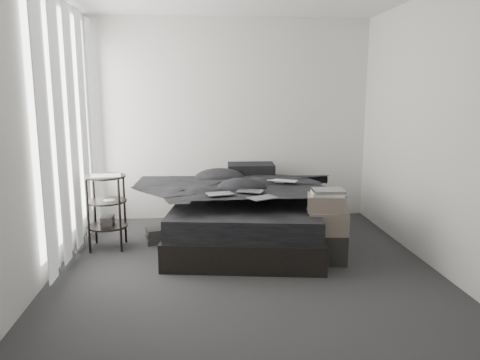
{
  "coord_description": "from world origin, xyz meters",
  "views": [
    {
      "loc": [
        -0.43,
        -4.04,
        1.68
      ],
      "look_at": [
        0.0,
        0.8,
        0.75
      ],
      "focal_mm": 35.0,
      "sensor_mm": 36.0,
      "label": 1
    }
  ],
  "objects": [
    {
      "name": "floor",
      "position": [
        0.0,
        0.0,
        0.0
      ],
      "size": [
        3.6,
        4.2,
        0.01
      ],
      "primitive_type": "cube",
      "color": "#2C2C2E",
      "rests_on": "ground"
    },
    {
      "name": "wall_back",
      "position": [
        0.0,
        2.1,
        1.3
      ],
      "size": [
        3.6,
        0.01,
        2.6
      ],
      "primitive_type": "cube",
      "color": "silver",
      "rests_on": "ground"
    },
    {
      "name": "wall_front",
      "position": [
        0.0,
        -2.1,
        1.3
      ],
      "size": [
        3.6,
        0.01,
        2.6
      ],
      "primitive_type": "cube",
      "color": "silver",
      "rests_on": "ground"
    },
    {
      "name": "wall_left",
      "position": [
        -1.8,
        0.0,
        1.3
      ],
      "size": [
        0.01,
        4.2,
        2.6
      ],
      "primitive_type": "cube",
      "color": "silver",
      "rests_on": "ground"
    },
    {
      "name": "wall_right",
      "position": [
        1.8,
        0.0,
        1.3
      ],
      "size": [
        0.01,
        4.2,
        2.6
      ],
      "primitive_type": "cube",
      "color": "silver",
      "rests_on": "ground"
    },
    {
      "name": "window_left",
      "position": [
        -1.78,
        0.9,
        1.35
      ],
      "size": [
        0.02,
        2.0,
        2.3
      ],
      "primitive_type": "cube",
      "color": "white",
      "rests_on": "wall_left"
    },
    {
      "name": "curtain_left",
      "position": [
        -1.73,
        0.9,
        1.28
      ],
      "size": [
        0.06,
        2.12,
        2.48
      ],
      "primitive_type": "cube",
      "color": "white",
      "rests_on": "wall_left"
    },
    {
      "name": "bed",
      "position": [
        0.1,
        1.02,
        0.14
      ],
      "size": [
        1.84,
        2.26,
        0.28
      ],
      "primitive_type": "cube",
      "rotation": [
        0.0,
        0.0,
        -0.14
      ],
      "color": "black",
      "rests_on": "floor"
    },
    {
      "name": "mattress",
      "position": [
        0.1,
        1.02,
        0.39
      ],
      "size": [
        1.77,
        2.19,
        0.22
      ],
      "primitive_type": "cube",
      "rotation": [
        0.0,
        0.0,
        -0.14
      ],
      "color": "black",
      "rests_on": "bed"
    },
    {
      "name": "duvet",
      "position": [
        0.09,
        0.97,
        0.62
      ],
      "size": [
        1.75,
        1.96,
        0.24
      ],
      "primitive_type": "imported",
      "rotation": [
        0.0,
        0.0,
        -0.14
      ],
      "color": "black",
      "rests_on": "mattress"
    },
    {
      "name": "pillow_lower",
      "position": [
        0.16,
        1.82,
        0.57
      ],
      "size": [
        0.67,
        0.5,
        0.14
      ],
      "primitive_type": "cube",
      "rotation": [
        0.0,
        0.0,
        -0.14
      ],
      "color": "black",
      "rests_on": "mattress"
    },
    {
      "name": "pillow_upper",
      "position": [
        0.23,
        1.79,
        0.7
      ],
      "size": [
        0.59,
        0.42,
        0.13
      ],
      "primitive_type": "cube",
      "rotation": [
        0.0,
        0.0,
        -0.04
      ],
      "color": "black",
      "rests_on": "pillow_lower"
    },
    {
      "name": "laptop",
      "position": [
        0.48,
        1.02,
        0.75
      ],
      "size": [
        0.39,
        0.34,
        0.03
      ],
      "primitive_type": "imported",
      "rotation": [
        0.0,
        0.0,
        -0.46
      ],
      "color": "silver",
      "rests_on": "duvet"
    },
    {
      "name": "comic_a",
      "position": [
        -0.23,
        0.51,
        0.74
      ],
      "size": [
        0.29,
        0.23,
        0.01
      ],
      "primitive_type": "cube",
      "rotation": [
        0.0,
        0.0,
        0.24
      ],
      "color": "black",
      "rests_on": "duvet"
    },
    {
      "name": "comic_b",
      "position": [
        0.09,
        0.62,
        0.75
      ],
      "size": [
        0.3,
        0.25,
        0.01
      ],
      "primitive_type": "cube",
      "rotation": [
        0.0,
        0.0,
        -0.35
      ],
      "color": "black",
      "rests_on": "duvet"
    },
    {
      "name": "comic_c",
      "position": [
        0.17,
        0.3,
        0.75
      ],
      "size": [
        0.31,
        0.27,
        0.01
      ],
      "primitive_type": "cube",
      "rotation": [
        0.0,
        0.0,
        0.47
      ],
      "color": "black",
      "rests_on": "duvet"
    },
    {
      "name": "side_stand",
      "position": [
        -1.42,
        0.94,
        0.39
      ],
      "size": [
        0.43,
        0.43,
        0.79
      ],
      "primitive_type": "cylinder",
      "rotation": [
        0.0,
        0.0,
        0.0
      ],
      "color": "black",
      "rests_on": "floor"
    },
    {
      "name": "papers",
      "position": [
        -1.41,
        0.92,
        0.79
      ],
      "size": [
        0.34,
        0.27,
        0.02
      ],
      "primitive_type": "cube",
      "rotation": [
        0.0,
        0.0,
        0.18
      ],
      "color": "white",
      "rests_on": "side_stand"
    },
    {
      "name": "floor_books",
      "position": [
        -0.94,
        1.04,
        0.08
      ],
      "size": [
        0.21,
        0.25,
        0.16
      ],
      "primitive_type": "cube",
      "rotation": [
        0.0,
        0.0,
        0.24
      ],
      "color": "black",
      "rests_on": "floor"
    },
    {
      "name": "box_lower",
      "position": [
        0.81,
        0.31,
        0.15
      ],
      "size": [
        0.45,
        0.37,
        0.3
      ],
      "primitive_type": "cube",
      "rotation": [
        0.0,
        0.0,
        -0.16
      ],
      "color": "black",
      "rests_on": "floor"
    },
    {
      "name": "box_mid",
      "position": [
        0.82,
        0.3,
        0.41
      ],
      "size": [
        0.4,
        0.33,
        0.23
      ],
      "primitive_type": "cube",
      "rotation": [
        0.0,
        0.0,
        -0.09
      ],
      "color": "#695D53",
      "rests_on": "box_lower"
    },
    {
      "name": "box_upper",
      "position": [
        0.8,
        0.31,
        0.6
      ],
      "size": [
        0.41,
        0.36,
        0.16
      ],
      "primitive_type": "cube",
      "rotation": [
        0.0,
        0.0,
        -0.21
      ],
      "color": "#695D53",
      "rests_on": "box_mid"
    },
    {
      "name": "art_book_white",
      "position": [
        0.81,
        0.31,
        0.7
      ],
      "size": [
        0.34,
        0.29,
        0.03
      ],
      "primitive_type": "cube",
      "rotation": [
        0.0,
        0.0,
        -0.16
      ],
      "color": "silver",
      "rests_on": "box_upper"
    },
    {
      "name": "art_book_snake",
      "position": [
        0.82,
        0.3,
        0.72
      ],
      "size": [
        0.31,
        0.25,
        0.03
      ],
      "primitive_type": "cube",
      "rotation": [
        0.0,
        0.0,
        -0.06
      ],
      "color": "silver",
      "rests_on": "art_book_white"
    }
  ]
}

